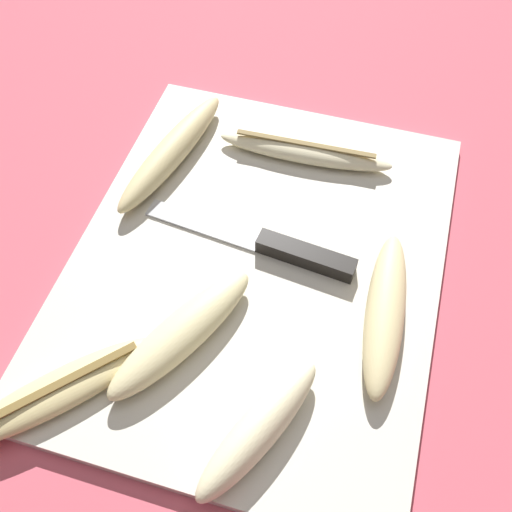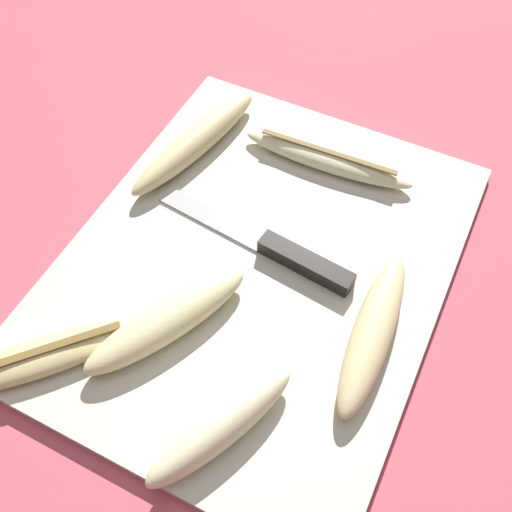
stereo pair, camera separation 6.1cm
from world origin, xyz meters
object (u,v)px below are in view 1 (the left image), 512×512
Objects in this scene: banana_pale_long at (259,429)px; banana_soft_right at (182,333)px; banana_bright_far at (305,151)px; banana_spotted_left at (59,391)px; knife at (286,250)px; banana_mellow_near at (172,151)px; banana_ripe_center at (385,312)px.

banana_pale_long is 0.88× the size of banana_soft_right.
banana_spotted_left is (-0.34, 0.14, -0.00)m from banana_bright_far.
banana_pale_long is (-0.19, -0.03, 0.01)m from knife.
banana_pale_long is at bearing -146.60° from banana_mellow_near.
banana_pale_long reaches higher than banana_bright_far.
banana_soft_right is (-0.07, 0.18, 0.00)m from banana_ripe_center.
banana_soft_right is (-0.12, 0.07, 0.01)m from knife.
banana_soft_right is at bearing 157.76° from knife.
banana_bright_far is at bearing 6.91° from banana_pale_long.
banana_bright_far is 1.22× the size of banana_spotted_left.
banana_ripe_center is at bearing -107.51° from knife.
banana_mellow_near is at bearing 1.35° from banana_spotted_left.
banana_mellow_near is 1.02× the size of banana_bright_far.
banana_bright_far is 0.27m from banana_soft_right.
knife is at bearing -174.34° from banana_bright_far.
banana_ripe_center is (-0.19, -0.12, 0.00)m from banana_bright_far.
banana_bright_far is 0.22m from banana_ripe_center.
banana_ripe_center is (-0.05, -0.11, 0.01)m from knife.
banana_pale_long reaches higher than knife.
knife is 1.27× the size of banana_ripe_center.
banana_spotted_left is 0.91× the size of banana_ripe_center.
banana_bright_far is at bearing -11.50° from banana_soft_right.
banana_mellow_near is 0.23m from banana_soft_right.
banana_pale_long is 0.11m from banana_soft_right.
banana_ripe_center is (-0.14, -0.27, -0.00)m from banana_mellow_near.
banana_ripe_center is at bearing -30.45° from banana_pale_long.
banana_mellow_near is at bearing 62.51° from banana_ripe_center.
banana_spotted_left is (-0.30, -0.01, -0.01)m from banana_mellow_near.
knife is 0.12m from banana_ripe_center.
banana_ripe_center is 0.19m from banana_soft_right.
banana_ripe_center and banana_soft_right have the same top height.
banana_mellow_near and banana_soft_right have the same top height.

